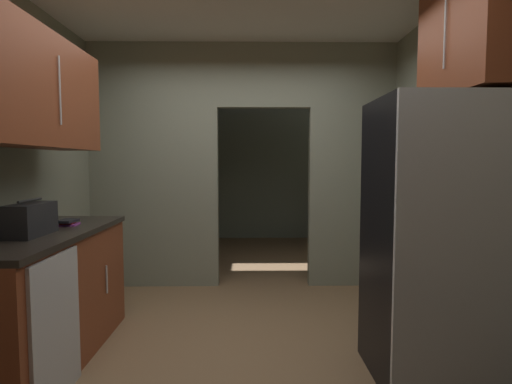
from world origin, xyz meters
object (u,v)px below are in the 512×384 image
(boombox, at_px, (30,219))
(book_stack, at_px, (68,222))
(dishwasher, at_px, (57,329))
(refrigerator, at_px, (438,241))

(boombox, distance_m, book_stack, 0.43)
(boombox, height_order, book_stack, boombox)
(dishwasher, height_order, book_stack, book_stack)
(book_stack, bearing_deg, boombox, -96.98)
(boombox, xyz_separation_m, book_stack, (0.05, 0.42, -0.08))
(refrigerator, xyz_separation_m, book_stack, (-2.58, 0.49, 0.05))
(refrigerator, bearing_deg, boombox, 178.35)
(refrigerator, relative_size, boombox, 4.67)
(dishwasher, distance_m, boombox, 0.74)
(dishwasher, height_order, boombox, boombox)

